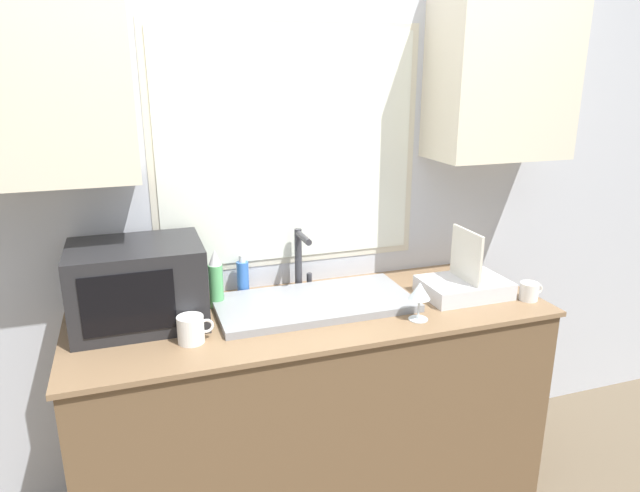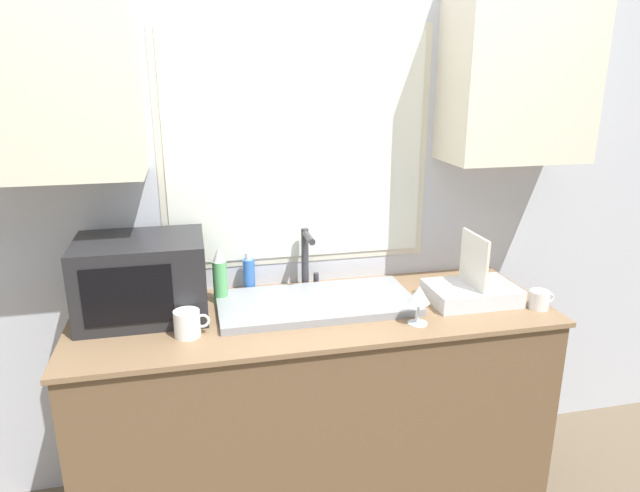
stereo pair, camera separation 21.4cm
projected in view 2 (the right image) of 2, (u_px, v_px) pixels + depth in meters
countertop at (315, 409)px, 2.44m from camera, size 1.91×0.69×0.92m
wall_back at (299, 171)px, 2.44m from camera, size 6.00×0.38×2.60m
sink_basin at (316, 303)px, 2.34m from camera, size 0.80×0.39×0.03m
faucet at (307, 254)px, 2.49m from camera, size 0.08×0.17×0.27m
microwave at (142, 278)px, 2.21m from camera, size 0.48×0.37×0.31m
dish_rack at (472, 290)px, 2.38m from camera, size 0.36×0.25×0.29m
spray_bottle at (220, 276)px, 2.34m from camera, size 0.06×0.06×0.24m
soap_bottle at (249, 274)px, 2.48m from camera, size 0.05×0.05×0.18m
mug_near_sink at (188, 323)px, 2.06m from camera, size 0.13×0.09×0.10m
wine_glass at (419, 296)px, 2.14m from camera, size 0.08×0.08×0.15m
mug_by_rack at (539, 300)px, 2.31m from camera, size 0.11×0.08×0.08m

